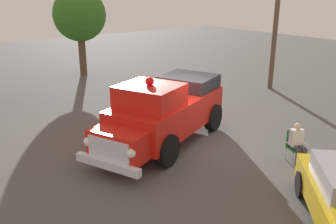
# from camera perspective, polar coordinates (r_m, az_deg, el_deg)

# --- Properties ---
(ground_plane) EXTENTS (60.00, 60.00, 0.00)m
(ground_plane) POSITION_cam_1_polar(r_m,az_deg,el_deg) (13.35, 2.93, -4.41)
(ground_plane) COLOR #514F4C
(vintage_fire_truck) EXTENTS (6.33, 4.20, 2.59)m
(vintage_fire_truck) POSITION_cam_1_polar(r_m,az_deg,el_deg) (12.74, -0.53, 0.21)
(vintage_fire_truck) COLOR black
(vintage_fire_truck) RESTS_ON ground
(lawn_chair_near_truck) EXTENTS (0.66, 0.66, 1.02)m
(lawn_chair_near_truck) POSITION_cam_1_polar(r_m,az_deg,el_deg) (12.30, 19.23, -4.64)
(lawn_chair_near_truck) COLOR #B7BABF
(lawn_chair_near_truck) RESTS_ON ground
(spectator_seated) EXTENTS (0.57, 0.64, 1.29)m
(spectator_seated) POSITION_cam_1_polar(r_m,az_deg,el_deg) (12.15, 19.59, -4.41)
(spectator_seated) COLOR #383842
(spectator_seated) RESTS_ON ground
(oak_tree_left) EXTENTS (3.19, 3.19, 5.30)m
(oak_tree_left) POSITION_cam_1_polar(r_m,az_deg,el_deg) (23.46, -13.68, 14.48)
(oak_tree_left) COLOR brown
(oak_tree_left) RESTS_ON ground
(utility_pole) EXTENTS (1.70, 0.26, 7.99)m
(utility_pole) POSITION_cam_1_polar(r_m,az_deg,el_deg) (20.32, 16.67, 14.95)
(utility_pole) COLOR brown
(utility_pole) RESTS_ON ground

